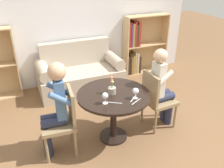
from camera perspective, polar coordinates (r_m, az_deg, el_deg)
name	(u,v)px	position (r m, az deg, el deg)	size (l,w,h in m)	color
ground_plane	(113,137)	(3.54, 0.33, -12.55)	(16.00, 16.00, 0.00)	brown
back_wall	(70,17)	(4.80, -9.96, 15.70)	(5.20, 0.05, 2.70)	silver
round_table	(113,102)	(3.20, 0.35, -4.44)	(0.98, 0.98, 0.72)	black
couch	(80,74)	(4.72, -7.69, 2.37)	(1.61, 0.80, 0.92)	#B7A893
bookshelf_right	(139,46)	(5.36, 6.46, 8.97)	(1.00, 0.28, 1.30)	tan
chair_left	(63,119)	(3.11, -11.63, -8.20)	(0.46, 0.46, 0.90)	#937A56
chair_right	(156,98)	(3.55, 10.52, -3.26)	(0.44, 0.44, 0.90)	#937A56
person_left	(55,107)	(3.00, -13.60, -5.39)	(0.44, 0.36, 1.26)	#282D47
person_right	(162,87)	(3.53, 11.90, -0.64)	(0.43, 0.35, 1.24)	#282D47
wine_glass_left	(105,96)	(2.88, -1.66, -2.91)	(0.08, 0.08, 0.15)	white
wine_glass_right	(136,91)	(3.00, 5.69, -1.77)	(0.08, 0.08, 0.15)	white
flower_vase	(112,89)	(3.11, -0.01, -1.13)	(0.11, 0.11, 0.25)	#9E9384
knife_left_setting	(133,99)	(3.03, 5.16, -3.50)	(0.15, 0.13, 0.00)	silver
fork_left_setting	(136,102)	(2.98, 5.84, -4.21)	(0.17, 0.10, 0.00)	silver
knife_right_setting	(114,103)	(2.94, 0.56, -4.52)	(0.16, 0.11, 0.00)	silver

